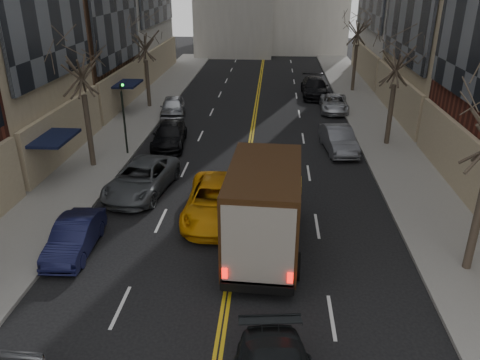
# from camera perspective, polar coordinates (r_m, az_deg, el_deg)

# --- Properties ---
(sidewalk_left) EXTENTS (4.00, 66.00, 0.15)m
(sidewalk_left) POSITION_cam_1_polar(r_m,az_deg,el_deg) (34.46, -13.72, 6.10)
(sidewalk_left) COLOR slate
(sidewalk_left) RESTS_ON ground
(sidewalk_right) EXTENTS (4.00, 66.00, 0.15)m
(sidewalk_right) POSITION_cam_1_polar(r_m,az_deg,el_deg) (33.72, 17.02, 5.34)
(sidewalk_right) COLOR slate
(sidewalk_right) RESTS_ON ground
(tree_lf_mid) EXTENTS (3.20, 3.20, 8.91)m
(tree_lf_mid) POSITION_cam_1_polar(r_m,az_deg,el_deg) (26.55, -19.17, 14.81)
(tree_lf_mid) COLOR #382D23
(tree_lf_mid) RESTS_ON sidewalk_left
(tree_lf_far) EXTENTS (3.20, 3.20, 8.12)m
(tree_lf_far) POSITION_cam_1_polar(r_m,az_deg,el_deg) (38.84, -11.66, 17.26)
(tree_lf_far) COLOR #382D23
(tree_lf_far) RESTS_ON sidewalk_left
(tree_rt_mid) EXTENTS (3.20, 3.20, 8.32)m
(tree_rt_mid) POSITION_cam_1_polar(r_m,az_deg,el_deg) (30.44, 18.83, 15.05)
(tree_rt_mid) COLOR #382D23
(tree_rt_mid) RESTS_ON sidewalk_right
(tree_rt_far) EXTENTS (3.20, 3.20, 9.11)m
(tree_rt_far) POSITION_cam_1_polar(r_m,az_deg,el_deg) (44.99, 14.36, 18.80)
(tree_rt_far) COLOR #382D23
(tree_rt_far) RESTS_ON sidewalk_right
(traffic_signal) EXTENTS (0.29, 0.26, 4.70)m
(traffic_signal) POSITION_cam_1_polar(r_m,az_deg,el_deg) (28.65, -14.05, 8.22)
(traffic_signal) COLOR black
(traffic_signal) RESTS_ON sidewalk_left
(ups_truck) EXTENTS (3.11, 7.06, 3.80)m
(ups_truck) POSITION_cam_1_polar(r_m,az_deg,el_deg) (18.20, 3.05, -3.30)
(ups_truck) COLOR black
(ups_truck) RESTS_ON ground
(taxi) EXTENTS (2.71, 5.77, 1.60)m
(taxi) POSITION_cam_1_polar(r_m,az_deg,el_deg) (21.18, -2.97, -2.55)
(taxi) COLOR orange
(taxi) RESTS_ON ground
(pedestrian) EXTENTS (0.52, 0.69, 1.71)m
(pedestrian) POSITION_cam_1_polar(r_m,az_deg,el_deg) (24.34, 4.37, 1.20)
(pedestrian) COLOR black
(pedestrian) RESTS_ON ground
(parked_lf_b) EXTENTS (1.61, 4.11, 1.33)m
(parked_lf_b) POSITION_cam_1_polar(r_m,az_deg,el_deg) (19.77, -19.52, -6.53)
(parked_lf_b) COLOR black
(parked_lf_b) RESTS_ON ground
(parked_lf_c) EXTENTS (3.23, 5.75, 1.52)m
(parked_lf_c) POSITION_cam_1_polar(r_m,az_deg,el_deg) (24.03, -11.92, 0.17)
(parked_lf_c) COLOR #4D5155
(parked_lf_c) RESTS_ON ground
(parked_lf_d) EXTENTS (2.40, 5.04, 1.42)m
(parked_lf_d) POSITION_cam_1_polar(r_m,az_deg,el_deg) (30.45, -8.60, 5.43)
(parked_lf_d) COLOR black
(parked_lf_d) RESTS_ON ground
(parked_lf_e) EXTENTS (2.40, 4.69, 1.53)m
(parked_lf_e) POSITION_cam_1_polar(r_m,az_deg,el_deg) (36.78, -8.20, 8.77)
(parked_lf_e) COLOR #AFB3B7
(parked_lf_e) RESTS_ON ground
(parked_rt_a) EXTENTS (2.10, 4.74, 1.51)m
(parked_rt_a) POSITION_cam_1_polar(r_m,az_deg,el_deg) (29.80, 11.93, 4.86)
(parked_rt_a) COLOR #53555C
(parked_rt_a) RESTS_ON ground
(parked_rt_b) EXTENTS (2.33, 4.70, 1.28)m
(parked_rt_b) POSITION_cam_1_polar(r_m,az_deg,el_deg) (38.76, 11.40, 9.14)
(parked_rt_b) COLOR #B6B9BF
(parked_rt_b) RESTS_ON ground
(parked_rt_c) EXTENTS (2.34, 5.64, 1.63)m
(parked_rt_c) POSITION_cam_1_polar(r_m,az_deg,el_deg) (43.29, 9.10, 11.08)
(parked_rt_c) COLOR black
(parked_rt_c) RESTS_ON ground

